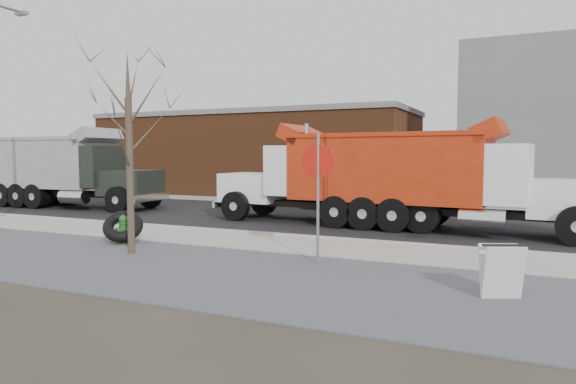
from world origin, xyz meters
The scene contains 15 objects.
ground centered at (0.00, 0.00, 0.00)m, with size 120.00×120.00×0.00m, color #383328.
gravel_verge centered at (0.00, -3.50, 0.01)m, with size 60.00×5.00×0.03m, color slate.
sidewalk centered at (0.00, 0.25, 0.03)m, with size 60.00×2.50×0.06m, color #9E9B93.
curb centered at (0.00, 1.55, 0.06)m, with size 60.00×0.15×0.11m, color #9E9B93.
road centered at (0.00, 6.30, 0.01)m, with size 60.00×9.40×0.02m, color black.
far_sidewalk centered at (0.00, 12.00, 0.03)m, with size 60.00×2.00×0.06m, color #9E9B93.
building_brick centered at (-10.00, 17.00, 2.65)m, with size 20.20×8.20×5.30m.
bare_tree centered at (-3.20, -2.60, 3.30)m, with size 3.20×3.20×5.20m.
fire_hydrant centered at (-4.47, -1.51, 0.38)m, with size 0.48×0.47×0.84m.
truck_tire centered at (-4.51, -1.47, 0.50)m, with size 1.53×1.51×0.97m.
stop_sign centered at (1.65, -1.79, 2.07)m, with size 0.83×0.16×3.08m.
sandwich_board centered at (5.67, -3.14, 0.52)m, with size 0.82×0.69×0.98m.
dump_truck_red_a centered at (3.60, 4.76, 1.85)m, with size 9.13×3.13×3.65m.
dump_truck_red_b centered at (-0.32, 5.17, 1.86)m, with size 8.70×2.79×3.65m.
dump_truck_grey centered at (-13.71, 5.24, 1.91)m, with size 8.37×2.90×3.74m.
Camera 1 is at (5.96, -12.83, 2.58)m, focal length 32.00 mm.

